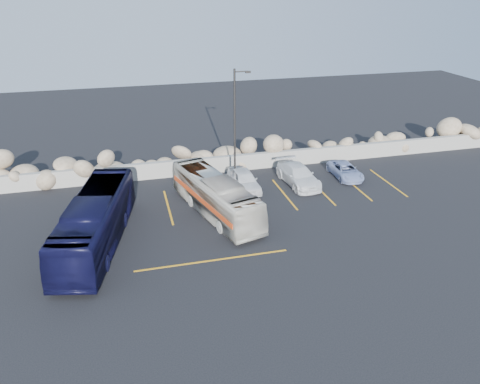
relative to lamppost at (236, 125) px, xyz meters
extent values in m
plane|color=black|center=(-2.56, -9.50, -4.30)|extent=(90.00, 90.00, 0.00)
cube|color=gray|center=(-2.56, 2.50, -3.70)|extent=(60.00, 0.40, 1.20)
cube|color=#F0A31C|center=(-5.06, -2.50, -4.29)|extent=(0.12, 5.00, 0.01)
cube|color=#F0A31C|center=(0.04, -2.50, -4.29)|extent=(0.12, 5.00, 0.01)
cube|color=#F0A31C|center=(2.74, -2.50, -4.29)|extent=(0.12, 5.00, 0.01)
cube|color=#F0A31C|center=(5.34, -2.50, -4.29)|extent=(0.12, 5.00, 0.01)
cube|color=#F0A31C|center=(7.94, -2.50, -4.29)|extent=(0.12, 5.00, 0.01)
cube|color=#F0A31C|center=(10.54, -2.50, -4.29)|extent=(0.12, 5.00, 0.01)
cube|color=#F0A31C|center=(-3.56, -9.30, -4.29)|extent=(8.00, 0.12, 0.01)
cylinder|color=#2A2725|center=(-0.06, 0.00, -0.30)|extent=(0.14, 0.14, 8.00)
cylinder|color=#2A2725|center=(0.39, 0.00, 3.50)|extent=(0.90, 0.08, 0.08)
cube|color=#2A2725|center=(0.84, 0.00, 3.45)|extent=(0.35, 0.18, 0.12)
imported|color=beige|center=(-2.30, -4.16, -3.09)|extent=(4.28, 8.89, 2.41)
imported|color=black|center=(-9.27, -6.09, -2.90)|extent=(4.51, 10.27, 2.79)
imported|color=white|center=(0.33, -1.01, -3.62)|extent=(1.77, 4.02, 1.34)
imported|color=white|center=(4.24, -1.12, -3.63)|extent=(2.26, 4.72, 1.33)
imported|color=#92A2CF|center=(8.02, -0.83, -3.79)|extent=(1.80, 3.69, 1.01)
camera|label=1|loc=(-7.32, -29.42, 8.93)|focal=35.00mm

